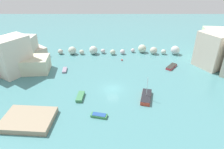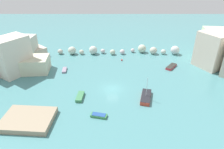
{
  "view_description": "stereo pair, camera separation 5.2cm",
  "coord_description": "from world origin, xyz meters",
  "px_view_note": "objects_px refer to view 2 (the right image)",
  "views": [
    {
      "loc": [
        -0.13,
        -39.45,
        25.29
      ],
      "look_at": [
        0.0,
        5.21,
        1.0
      ],
      "focal_mm": 32.67,
      "sensor_mm": 36.0,
      "label": 1
    },
    {
      "loc": [
        -0.08,
        -39.45,
        25.29
      ],
      "look_at": [
        0.0,
        5.21,
        1.0
      ],
      "focal_mm": 32.67,
      "sensor_mm": 36.0,
      "label": 2
    }
  ],
  "objects_px": {
    "stone_dock": "(28,120)",
    "moored_boat_2": "(16,112)",
    "channel_buoy": "(121,60)",
    "moored_boat_3": "(64,70)",
    "moored_boat_0": "(171,67)",
    "moored_boat_5": "(80,97)",
    "moored_boat_4": "(99,115)",
    "moored_boat_1": "(146,97)"
  },
  "relations": [
    {
      "from": "channel_buoy",
      "to": "moored_boat_5",
      "type": "xyz_separation_m",
      "value": [
        -9.75,
        -19.14,
        0.09
      ]
    },
    {
      "from": "moored_boat_0",
      "to": "stone_dock",
      "type": "bearing_deg",
      "value": -17.16
    },
    {
      "from": "moored_boat_0",
      "to": "moored_boat_2",
      "type": "bearing_deg",
      "value": -22.56
    },
    {
      "from": "moored_boat_2",
      "to": "channel_buoy",
      "type": "bearing_deg",
      "value": -103.08
    },
    {
      "from": "channel_buoy",
      "to": "moored_boat_3",
      "type": "bearing_deg",
      "value": -157.41
    },
    {
      "from": "stone_dock",
      "to": "moored_boat_3",
      "type": "bearing_deg",
      "value": 83.02
    },
    {
      "from": "moored_boat_0",
      "to": "moored_boat_3",
      "type": "relative_size",
      "value": 1.43
    },
    {
      "from": "moored_boat_0",
      "to": "moored_boat_4",
      "type": "height_order",
      "value": "moored_boat_0"
    },
    {
      "from": "moored_boat_0",
      "to": "moored_boat_2",
      "type": "relative_size",
      "value": 1.65
    },
    {
      "from": "stone_dock",
      "to": "moored_boat_4",
      "type": "height_order",
      "value": "stone_dock"
    },
    {
      "from": "channel_buoy",
      "to": "moored_boat_5",
      "type": "height_order",
      "value": "moored_boat_5"
    },
    {
      "from": "moored_boat_1",
      "to": "moored_boat_4",
      "type": "distance_m",
      "value": 11.31
    },
    {
      "from": "channel_buoy",
      "to": "moored_boat_2",
      "type": "bearing_deg",
      "value": -131.38
    },
    {
      "from": "channel_buoy",
      "to": "moored_boat_4",
      "type": "xyz_separation_m",
      "value": [
        -5.39,
        -25.21,
        0.03
      ]
    },
    {
      "from": "stone_dock",
      "to": "moored_boat_2",
      "type": "distance_m",
      "value": 4.0
    },
    {
      "from": "moored_boat_1",
      "to": "moored_boat_5",
      "type": "height_order",
      "value": "moored_boat_1"
    },
    {
      "from": "channel_buoy",
      "to": "moored_boat_2",
      "type": "height_order",
      "value": "moored_boat_2"
    },
    {
      "from": "moored_boat_0",
      "to": "moored_boat_2",
      "type": "distance_m",
      "value": 40.06
    },
    {
      "from": "stone_dock",
      "to": "moored_boat_4",
      "type": "distance_m",
      "value": 12.84
    },
    {
      "from": "moored_boat_3",
      "to": "channel_buoy",
      "type": "bearing_deg",
      "value": 107.8
    },
    {
      "from": "stone_dock",
      "to": "moored_boat_3",
      "type": "xyz_separation_m",
      "value": [
        2.46,
        20.08,
        -0.28
      ]
    },
    {
      "from": "channel_buoy",
      "to": "moored_boat_3",
      "type": "relative_size",
      "value": 0.15
    },
    {
      "from": "moored_boat_1",
      "to": "channel_buoy",
      "type": "bearing_deg",
      "value": -153.85
    },
    {
      "from": "stone_dock",
      "to": "moored_boat_2",
      "type": "bearing_deg",
      "value": 143.96
    },
    {
      "from": "moored_boat_5",
      "to": "moored_boat_1",
      "type": "bearing_deg",
      "value": -87.5
    },
    {
      "from": "moored_boat_2",
      "to": "moored_boat_3",
      "type": "relative_size",
      "value": 0.87
    },
    {
      "from": "moored_boat_1",
      "to": "moored_boat_2",
      "type": "relative_size",
      "value": 2.16
    },
    {
      "from": "channel_buoy",
      "to": "moored_boat_5",
      "type": "bearing_deg",
      "value": -117.01
    },
    {
      "from": "stone_dock",
      "to": "moored_boat_2",
      "type": "height_order",
      "value": "stone_dock"
    },
    {
      "from": "moored_boat_2",
      "to": "moored_boat_5",
      "type": "xyz_separation_m",
      "value": [
        11.62,
        5.13,
        0.07
      ]
    },
    {
      "from": "moored_boat_1",
      "to": "stone_dock",
      "type": "bearing_deg",
      "value": -58.48
    },
    {
      "from": "stone_dock",
      "to": "moored_boat_0",
      "type": "xyz_separation_m",
      "value": [
        31.66,
        22.04,
        -0.22
      ]
    },
    {
      "from": "moored_boat_1",
      "to": "moored_boat_3",
      "type": "relative_size",
      "value": 1.87
    },
    {
      "from": "stone_dock",
      "to": "moored_boat_5",
      "type": "xyz_separation_m",
      "value": [
        8.4,
        7.47,
        -0.19
      ]
    },
    {
      "from": "moored_boat_5",
      "to": "moored_boat_4",
      "type": "bearing_deg",
      "value": -140.85
    },
    {
      "from": "moored_boat_0",
      "to": "moored_boat_3",
      "type": "bearing_deg",
      "value": -48.16
    },
    {
      "from": "moored_boat_4",
      "to": "moored_boat_5",
      "type": "distance_m",
      "value": 7.48
    },
    {
      "from": "moored_boat_4",
      "to": "moored_boat_3",
      "type": "bearing_deg",
      "value": 131.47
    },
    {
      "from": "moored_boat_3",
      "to": "moored_boat_1",
      "type": "bearing_deg",
      "value": 52.47
    },
    {
      "from": "moored_boat_3",
      "to": "moored_boat_4",
      "type": "xyz_separation_m",
      "value": [
        10.3,
        -18.68,
        0.02
      ]
    },
    {
      "from": "moored_boat_0",
      "to": "moored_boat_4",
      "type": "relative_size",
      "value": 1.34
    },
    {
      "from": "stone_dock",
      "to": "moored_boat_2",
      "type": "relative_size",
      "value": 3.42
    }
  ]
}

